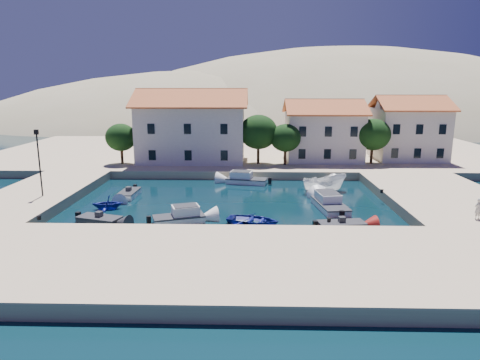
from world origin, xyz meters
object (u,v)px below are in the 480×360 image
Objects in this scene: building_left at (192,124)px; pedestrian at (478,209)px; cabin_cruiser_east at (330,204)px; boat_east at (324,192)px; building_mid at (323,129)px; cabin_cruiser_south at (179,217)px; building_right at (408,127)px; lamppost at (39,156)px; rowboat_south at (253,224)px.

pedestrian is (25.62, -26.14, -4.10)m from building_left.
cabin_cruiser_east reaches higher than boat_east.
building_mid is 30.51m from cabin_cruiser_south.
cabin_cruiser_south is at bearing 100.39° from cabin_cruiser_east.
pedestrian is (7.62, -27.14, -3.38)m from building_mid.
pedestrian reaches higher than cabin_cruiser_south.
pedestrian is at bearing -164.40° from boat_east.
building_left is at bearing 29.45° from cabin_cruiser_east.
building_left is 8.78× the size of pedestrian.
pedestrian is at bearing -98.85° from building_right.
building_right is 2.08× the size of cabin_cruiser_south.
cabin_cruiser_east is at bearing -0.58° from lamppost.
building_left is at bearing 60.10° from lamppost.
pedestrian is (23.52, -1.53, 1.36)m from cabin_cruiser_south.
cabin_cruiser_south reaches higher than boat_east.
building_right is 1.65× the size of cabin_cruiser_east.
cabin_cruiser_south is at bearing -24.73° from pedestrian.
cabin_cruiser_south is at bearing -18.70° from lamppost.
cabin_cruiser_south is at bearing 105.12° from boat_east.
pedestrian is at bearing -79.11° from rowboat_south.
boat_east is (15.89, -13.86, -5.94)m from building_left.
rowboat_south is at bearing -20.61° from cabin_cruiser_south.
building_right reaches higher than pedestrian.
rowboat_south is at bearing -71.58° from building_left.
cabin_cruiser_east is at bearing 152.45° from boat_east.
building_mid is 1.84× the size of cabin_cruiser_east.
cabin_cruiser_south is at bearing -136.37° from building_right.
pedestrian reaches higher than boat_east.
building_mid is at bearing -14.78° from cabin_cruiser_east.
pedestrian is (9.73, -12.28, 1.84)m from boat_east.
lamppost reaches higher than boat_east.
building_right reaches higher than rowboat_south.
rowboat_south is 0.76× the size of cabin_cruiser_east.
building_mid is at bearing -30.87° from boat_east.
boat_east is at bearing -12.46° from cabin_cruiser_east.
building_left is 30.07m from building_right.
rowboat_south is (19.74, -4.73, -4.75)m from lamppost.
building_right is 38.88m from cabin_cruiser_south.
building_right is 34.90m from rowboat_south.
building_right reaches higher than boat_east.
boat_east is (0.53, 6.41, -0.48)m from cabin_cruiser_east.
lamppost is 28.47m from boat_east.
lamppost is 27.20m from cabin_cruiser_east.
building_mid is 2.43× the size of rowboat_south.
building_mid is 21.95m from cabin_cruiser_east.
pedestrian is (37.12, -6.14, -2.92)m from lamppost.
lamppost is 1.44× the size of rowboat_south.
building_left is 36.83m from pedestrian.
building_mid is 1.11× the size of building_right.
building_left is at bearing 26.11° from boat_east.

